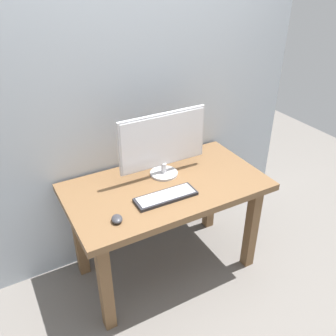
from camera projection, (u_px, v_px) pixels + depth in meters
ground_plane at (166, 266)px, 2.76m from camera, size 6.00×6.00×0.00m
wall_back at (135, 55)px, 2.30m from camera, size 2.57×0.04×3.00m
desk at (166, 199)px, 2.44m from camera, size 1.31×0.72×0.75m
monitor at (163, 143)px, 2.37m from camera, size 0.62×0.19×0.44m
keyboard_primary at (166, 197)px, 2.24m from camera, size 0.40×0.14×0.02m
mouse at (117, 219)px, 2.04m from camera, size 0.08×0.10×0.03m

